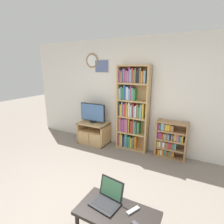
{
  "coord_description": "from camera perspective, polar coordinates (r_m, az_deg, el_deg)",
  "views": [
    {
      "loc": [
        1.33,
        -1.46,
        1.94
      ],
      "look_at": [
        -0.11,
        1.31,
        1.13
      ],
      "focal_mm": 28.0,
      "sensor_mm": 36.0,
      "label": 1
    }
  ],
  "objects": [
    {
      "name": "ground_plane",
      "position": [
        2.77,
        -12.27,
        -30.43
      ],
      "size": [
        18.0,
        18.0,
        0.0
      ],
      "primitive_type": "plane",
      "color": "gray"
    },
    {
      "name": "wall_back",
      "position": [
        4.15,
        8.39,
        5.51
      ],
      "size": [
        6.14,
        0.09,
        2.6
      ],
      "color": "silver",
      "rests_on": "ground_plane"
    },
    {
      "name": "tv_stand",
      "position": [
        4.61,
        -6.01,
        -6.74
      ],
      "size": [
        0.76,
        0.48,
        0.55
      ],
      "color": "tan",
      "rests_on": "ground_plane"
    },
    {
      "name": "television",
      "position": [
        4.49,
        -6.29,
        -0.29
      ],
      "size": [
        0.7,
        0.18,
        0.5
      ],
      "color": "black",
      "rests_on": "tv_stand"
    },
    {
      "name": "bookshelf_tall",
      "position": [
        4.1,
        6.39,
        0.96
      ],
      "size": [
        0.75,
        0.24,
        1.99
      ],
      "color": "tan",
      "rests_on": "ground_plane"
    },
    {
      "name": "bookshelf_short",
      "position": [
        4.05,
        18.33,
        -8.57
      ],
      "size": [
        0.64,
        0.26,
        0.82
      ],
      "color": "#9E754C",
      "rests_on": "ground_plane"
    },
    {
      "name": "coffee_table",
      "position": [
        2.19,
        1.66,
        -30.84
      ],
      "size": [
        0.88,
        0.46,
        0.44
      ],
      "color": "black",
      "rests_on": "ground_plane"
    },
    {
      "name": "laptop",
      "position": [
        2.21,
        -1.4,
        -26.12
      ],
      "size": [
        0.35,
        0.32,
        0.26
      ],
      "rotation": [
        0.0,
        0.0,
        -0.14
      ],
      "color": "#232326",
      "rests_on": "coffee_table"
    },
    {
      "name": "remote_far_from_laptop",
      "position": [
        2.16,
        6.87,
        -29.29
      ],
      "size": [
        0.11,
        0.16,
        0.02
      ],
      "rotation": [
        0.0,
        0.0,
        2.65
      ],
      "color": "#99999E",
      "rests_on": "coffee_table"
    }
  ]
}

